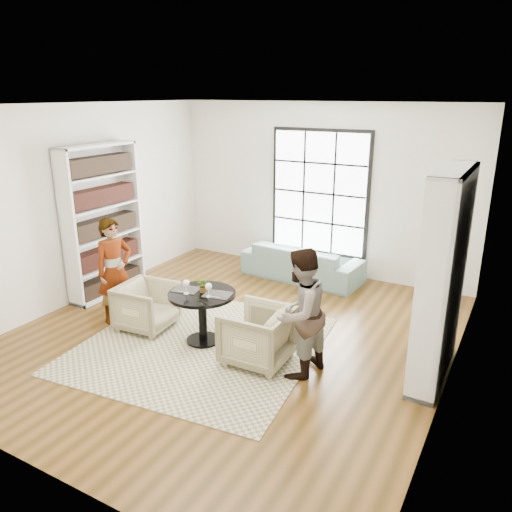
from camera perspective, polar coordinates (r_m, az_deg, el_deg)
The scene contains 16 objects.
ground at distance 6.89m, azimuth -2.76°, elevation -8.94°, with size 6.00×6.00×0.00m, color brown.
room_shell at distance 6.86m, azimuth -0.52°, elevation 2.27°, with size 6.00×6.01×6.00m.
rug at distance 6.65m, azimuth -6.34°, elevation -10.01°, with size 2.90×2.90×0.01m, color #B8AF8A.
pedestal_table at distance 6.51m, azimuth -6.16°, elevation -5.75°, with size 0.87×0.87×0.70m.
sofa at distance 8.80m, azimuth 5.31°, elevation -0.67°, with size 2.09×0.82×0.61m, color #769E91.
armchair_left at distance 7.08m, azimuth -12.38°, elevation -5.64°, with size 0.70×0.72×0.66m, color tan.
armchair_right at distance 6.09m, azimuth 0.15°, elevation -9.05°, with size 0.75×0.77×0.70m, color tan.
person_left at distance 7.29m, azimuth -15.87°, elevation -1.62°, with size 0.55×0.36×1.51m, color gray.
person_right at distance 5.69m, azimuth 5.04°, elevation -6.56°, with size 0.74×0.58×1.53m, color gray.
placemat_left at distance 6.56m, azimuth -7.98°, elevation -3.81°, with size 0.34×0.26×0.01m, color #282623.
placemat_right at distance 6.36m, azimuth -4.39°, elevation -4.41°, with size 0.34×0.26×0.01m, color #282623.
cutlery_left at distance 6.55m, azimuth -7.98°, elevation -3.76°, with size 0.14×0.22×0.01m, color silver, non-canonical shape.
cutlery_right at distance 6.35m, azimuth -4.39°, elevation -4.35°, with size 0.14×0.22×0.01m, color silver, non-canonical shape.
wine_glass_left at distance 6.38m, azimuth -8.00°, elevation -3.15°, with size 0.09×0.09×0.19m.
wine_glass_right at distance 6.25m, azimuth -5.45°, elevation -3.55°, with size 0.08×0.08×0.19m.
flower_centerpiece at distance 6.41m, azimuth -6.02°, elevation -3.38°, with size 0.17×0.15×0.19m, color gray.
Camera 1 is at (3.27, -5.18, 3.14)m, focal length 35.00 mm.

